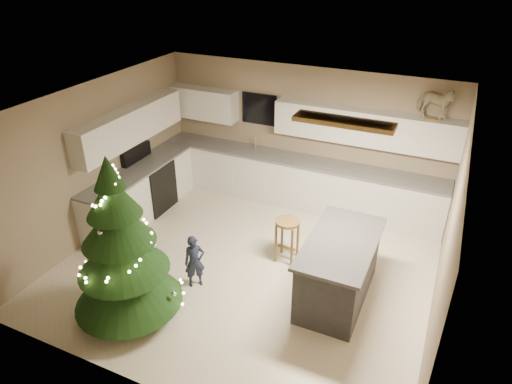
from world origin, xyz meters
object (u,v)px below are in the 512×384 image
Objects in this scene: bar_stool at (287,230)px; rocking_horse at (435,103)px; island at (339,269)px; christmas_tree at (122,255)px; toddler at (195,262)px.

rocking_horse is (1.70, 1.91, 1.73)m from bar_stool.
christmas_tree reaches higher than island.
rocking_horse reaches higher than toddler.
rocking_horse reaches higher than christmas_tree.
christmas_tree is (-1.50, -2.02, 0.42)m from bar_stool.
toddler is (-1.00, -1.13, -0.13)m from bar_stool.
island is 2.07m from toddler.
bar_stool is (-0.97, 0.51, 0.07)m from island.
rocking_horse reaches higher than island.
bar_stool is 3.08m from rocking_horse.
island is 2.93m from christmas_tree.
island reaches higher than toddler.
christmas_tree is at bearing -161.63° from toddler.
island is at bearing 175.90° from rocking_horse.
rocking_horse is (3.19, 3.92, 1.30)m from christmas_tree.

